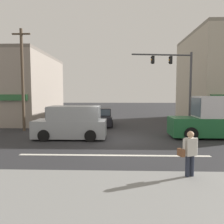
# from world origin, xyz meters

# --- Properties ---
(ground_plane) EXTENTS (120.00, 120.00, 0.00)m
(ground_plane) POSITION_xyz_m (0.00, 0.00, 0.00)
(ground_plane) COLOR #2B2B2D
(lane_marking_stripe) EXTENTS (9.00, 0.24, 0.01)m
(lane_marking_stripe) POSITION_xyz_m (0.00, -3.50, 0.00)
(lane_marking_stripe) COLOR silver
(lane_marking_stripe) RESTS_ON ground
(sidewalk_curb) EXTENTS (40.00, 5.00, 0.16)m
(sidewalk_curb) POSITION_xyz_m (0.00, -8.50, 0.08)
(sidewalk_curb) COLOR gray
(sidewalk_curb) RESTS_ON ground
(utility_pole_near_left) EXTENTS (1.40, 0.22, 7.84)m
(utility_pole_near_left) POSITION_xyz_m (-7.22, 3.19, 4.07)
(utility_pole_near_left) COLOR brown
(utility_pole_near_left) RESTS_ON ground
(utility_pole_far_right) EXTENTS (1.40, 0.22, 9.00)m
(utility_pole_far_right) POSITION_xyz_m (8.92, 6.34, 4.65)
(utility_pole_far_right) COLOR brown
(utility_pole_far_right) RESTS_ON ground
(traffic_light_mast) EXTENTS (4.86, 0.77, 6.20)m
(traffic_light_mast) POSITION_xyz_m (4.99, 4.11, 4.18)
(traffic_light_mast) COLOR #47474C
(traffic_light_mast) RESTS_ON ground
(van_waiting_far) EXTENTS (4.60, 2.04, 2.11)m
(van_waiting_far) POSITION_xyz_m (-2.82, 0.33, 1.01)
(van_waiting_far) COLOR #999EA3
(van_waiting_far) RESTS_ON ground
(box_truck_approaching_near) EXTENTS (5.61, 2.26, 2.75)m
(box_truck_approaching_near) POSITION_xyz_m (6.64, 0.90, 1.25)
(box_truck_approaching_near) COLOR #1E6033
(box_truck_approaching_near) RESTS_ON ground
(sedan_crossing_center) EXTENTS (2.05, 4.19, 1.58)m
(sedan_crossing_center) POSITION_xyz_m (-1.32, 6.37, 0.71)
(sedan_crossing_center) COLOR black
(sedan_crossing_center) RESTS_ON ground
(pedestrian_foreground_with_bag) EXTENTS (0.69, 0.39, 1.67)m
(pedestrian_foreground_with_bag) POSITION_xyz_m (2.55, -6.45, 0.95)
(pedestrian_foreground_with_bag) COLOR #232838
(pedestrian_foreground_with_bag) RESTS_ON ground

